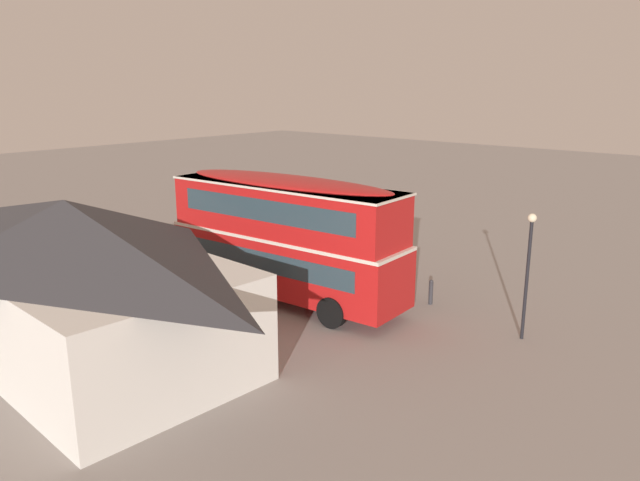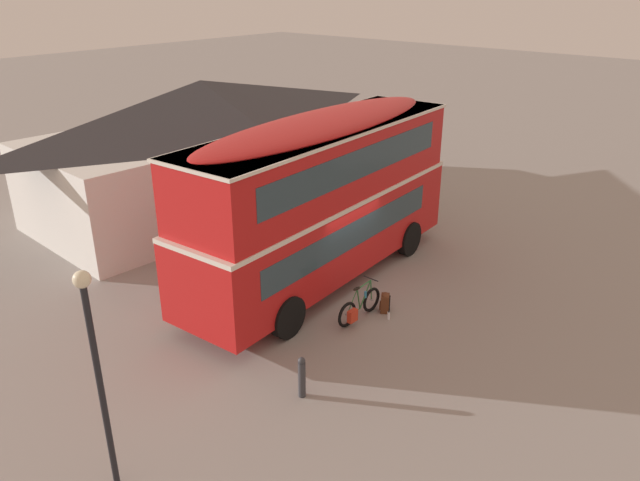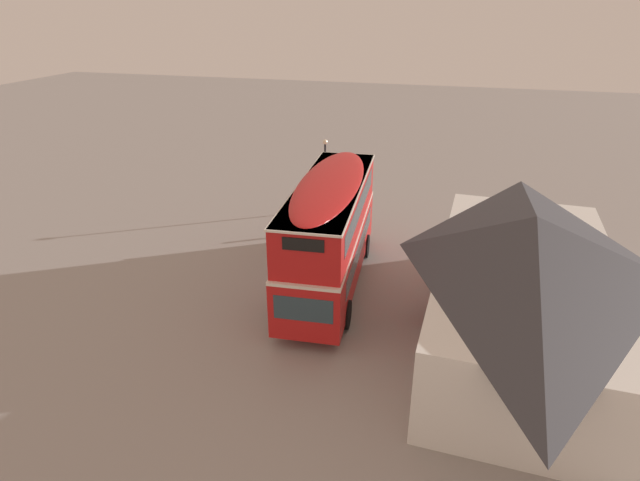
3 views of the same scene
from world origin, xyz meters
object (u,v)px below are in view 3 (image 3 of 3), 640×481
Objects in this scene: touring_bicycle at (289,259)px; water_bottle_clear_plastic at (273,267)px; backpack_on_ground at (277,268)px; kerb_bollard at (290,227)px; street_lamp at (325,167)px; double_decker_bus at (330,229)px.

touring_bicycle is 0.83m from water_bottle_clear_plastic.
backpack_on_ground is 4.15m from kerb_bollard.
kerb_bollard reaches higher than water_bottle_clear_plastic.
street_lamp is (-7.24, -0.18, 2.26)m from touring_bicycle.
backpack_on_ground is 0.13× the size of street_lamp.
backpack_on_ground reaches higher than water_bottle_clear_plastic.
street_lamp reaches higher than touring_bicycle.
water_bottle_clear_plastic is at bearing 6.15° from kerb_bollard.
double_decker_bus is at bearing 15.99° from street_lamp.
double_decker_bus is 3.47m from backpack_on_ground.
touring_bicycle is 3.17× the size of backpack_on_ground.
double_decker_bus is 8.75m from street_lamp.
street_lamp is (-7.76, 0.41, 2.51)m from water_bottle_clear_plastic.
water_bottle_clear_plastic is (0.52, -0.59, -0.26)m from touring_bicycle.
water_bottle_clear_plastic is 0.06× the size of street_lamp.
kerb_bollard reaches higher than backpack_on_ground.
kerb_bollard is at bearing -163.12° from touring_bicycle.
double_decker_bus reaches higher than street_lamp.
street_lamp is (-8.41, -2.41, -0.02)m from double_decker_bus.
touring_bicycle is (-1.17, -2.23, -2.27)m from double_decker_bus.
double_decker_bus reaches higher than water_bottle_clear_plastic.
double_decker_bus is at bearing 76.93° from water_bottle_clear_plastic.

